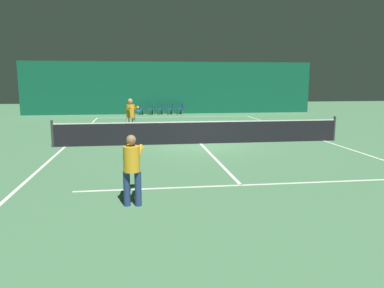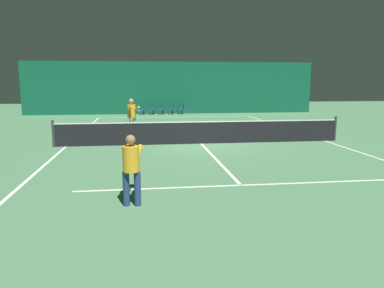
{
  "view_description": "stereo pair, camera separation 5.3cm",
  "coord_description": "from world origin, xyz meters",
  "px_view_note": "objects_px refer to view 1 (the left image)",
  "views": [
    {
      "loc": [
        -2.49,
        -15.28,
        2.6
      ],
      "look_at": [
        -1.07,
        -5.11,
        0.87
      ],
      "focal_mm": 35.0,
      "sensor_mm": 36.0,
      "label": 1
    },
    {
      "loc": [
        -2.44,
        -15.29,
        2.6
      ],
      "look_at": [
        -1.07,
        -5.11,
        0.87
      ],
      "focal_mm": 35.0,
      "sensor_mm": 36.0,
      "label": 2
    }
  ],
  "objects_px": {
    "courtside_chair_0": "(142,108)",
    "courtside_chair_4": "(181,108)",
    "player_far": "(131,114)",
    "courtside_chair_1": "(152,108)",
    "courtside_chair_3": "(171,108)",
    "courtside_chair_2": "(162,108)",
    "tennis_net": "(201,132)",
    "player_near": "(132,164)"
  },
  "relations": [
    {
      "from": "courtside_chair_0",
      "to": "courtside_chair_4",
      "type": "height_order",
      "value": "same"
    },
    {
      "from": "player_far",
      "to": "courtside_chair_1",
      "type": "distance_m",
      "value": 11.32
    },
    {
      "from": "courtside_chair_0",
      "to": "courtside_chair_3",
      "type": "xyz_separation_m",
      "value": [
        2.29,
        0.0,
        0.0
      ]
    },
    {
      "from": "courtside_chair_2",
      "to": "courtside_chair_3",
      "type": "bearing_deg",
      "value": 90.0
    },
    {
      "from": "tennis_net",
      "to": "courtside_chair_4",
      "type": "height_order",
      "value": "tennis_net"
    },
    {
      "from": "courtside_chair_2",
      "to": "player_near",
      "type": "bearing_deg",
      "value": -4.96
    },
    {
      "from": "player_near",
      "to": "courtside_chair_0",
      "type": "relative_size",
      "value": 1.8
    },
    {
      "from": "courtside_chair_4",
      "to": "player_far",
      "type": "bearing_deg",
      "value": -18.02
    },
    {
      "from": "tennis_net",
      "to": "courtside_chair_3",
      "type": "distance_m",
      "value": 14.11
    },
    {
      "from": "tennis_net",
      "to": "courtside_chair_3",
      "type": "bearing_deg",
      "value": 90.15
    },
    {
      "from": "player_far",
      "to": "tennis_net",
      "type": "bearing_deg",
      "value": 23.55
    },
    {
      "from": "courtside_chair_4",
      "to": "courtside_chair_1",
      "type": "bearing_deg",
      "value": -90.0
    },
    {
      "from": "courtside_chair_2",
      "to": "courtside_chair_3",
      "type": "relative_size",
      "value": 1.0
    },
    {
      "from": "tennis_net",
      "to": "courtside_chair_2",
      "type": "relative_size",
      "value": 14.29
    },
    {
      "from": "tennis_net",
      "to": "player_near",
      "type": "bearing_deg",
      "value": -109.5
    },
    {
      "from": "courtside_chair_0",
      "to": "courtside_chair_4",
      "type": "bearing_deg",
      "value": 90.0
    },
    {
      "from": "courtside_chair_1",
      "to": "courtside_chair_2",
      "type": "relative_size",
      "value": 1.0
    },
    {
      "from": "courtside_chair_3",
      "to": "player_far",
      "type": "bearing_deg",
      "value": -14.43
    },
    {
      "from": "tennis_net",
      "to": "courtside_chair_2",
      "type": "xyz_separation_m",
      "value": [
        -0.8,
        14.11,
        -0.03
      ]
    },
    {
      "from": "player_near",
      "to": "courtside_chair_4",
      "type": "relative_size",
      "value": 1.8
    },
    {
      "from": "courtside_chair_2",
      "to": "courtside_chair_4",
      "type": "relative_size",
      "value": 1.0
    },
    {
      "from": "courtside_chair_0",
      "to": "courtside_chair_3",
      "type": "bearing_deg",
      "value": 90.0
    },
    {
      "from": "player_near",
      "to": "courtside_chair_2",
      "type": "bearing_deg",
      "value": 2.14
    },
    {
      "from": "player_near",
      "to": "courtside_chair_2",
      "type": "height_order",
      "value": "player_near"
    },
    {
      "from": "player_far",
      "to": "courtside_chair_3",
      "type": "xyz_separation_m",
      "value": [
        2.89,
        11.23,
        -0.54
      ]
    },
    {
      "from": "tennis_net",
      "to": "courtside_chair_2",
      "type": "distance_m",
      "value": 14.13
    },
    {
      "from": "tennis_net",
      "to": "courtside_chair_3",
      "type": "xyz_separation_m",
      "value": [
        -0.04,
        14.11,
        -0.03
      ]
    },
    {
      "from": "player_far",
      "to": "courtside_chair_1",
      "type": "height_order",
      "value": "player_far"
    },
    {
      "from": "courtside_chair_0",
      "to": "tennis_net",
      "type": "bearing_deg",
      "value": 9.35
    },
    {
      "from": "player_near",
      "to": "courtside_chair_3",
      "type": "distance_m",
      "value": 21.83
    },
    {
      "from": "courtside_chair_2",
      "to": "courtside_chair_3",
      "type": "xyz_separation_m",
      "value": [
        0.76,
        0.0,
        0.0
      ]
    },
    {
      "from": "player_near",
      "to": "player_far",
      "type": "distance_m",
      "value": 10.45
    },
    {
      "from": "courtside_chair_0",
      "to": "courtside_chair_2",
      "type": "relative_size",
      "value": 1.0
    },
    {
      "from": "courtside_chair_1",
      "to": "courtside_chair_3",
      "type": "relative_size",
      "value": 1.0
    },
    {
      "from": "tennis_net",
      "to": "courtside_chair_1",
      "type": "distance_m",
      "value": 14.19
    },
    {
      "from": "player_near",
      "to": "courtside_chair_0",
      "type": "bearing_deg",
      "value": 6.16
    },
    {
      "from": "courtside_chair_4",
      "to": "courtside_chair_3",
      "type": "bearing_deg",
      "value": -90.0
    },
    {
      "from": "courtside_chair_3",
      "to": "courtside_chair_4",
      "type": "bearing_deg",
      "value": 90.0
    },
    {
      "from": "player_far",
      "to": "courtside_chair_1",
      "type": "relative_size",
      "value": 2.1
    },
    {
      "from": "player_far",
      "to": "courtside_chair_0",
      "type": "relative_size",
      "value": 2.1
    },
    {
      "from": "courtside_chair_0",
      "to": "courtside_chair_2",
      "type": "height_order",
      "value": "same"
    },
    {
      "from": "player_near",
      "to": "courtside_chair_4",
      "type": "distance_m",
      "value": 21.94
    }
  ]
}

